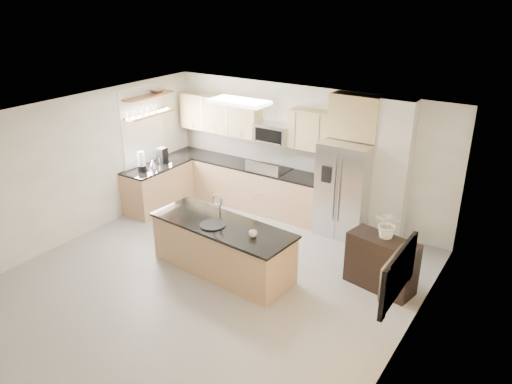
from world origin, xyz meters
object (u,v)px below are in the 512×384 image
Objects in this scene: range at (269,190)px; platter at (212,225)px; cup at (253,234)px; television at (389,271)px; island at (223,247)px; credenza at (381,263)px; coffee_maker at (162,156)px; microwave at (273,134)px; kettle at (153,163)px; blender at (142,163)px; flower_vase at (389,218)px; bowl at (157,90)px; refrigerator at (345,189)px.

range is 2.80× the size of platter.
cup is 2.42m from television.
cup is (0.65, -0.09, 0.47)m from island.
credenza is 3.33× the size of coffee_maker.
microwave reaches higher than kettle.
microwave is 0.72× the size of credenza.
blender reaches higher than cup.
range is 2.61m from blender.
credenza is 0.76m from flower_vase.
flower_vase reaches higher than cup.
blender is at bearing 165.75° from island.
range is at bearing 154.67° from flower_vase.
range is at bearing 108.38° from island.
cup is 3.69m from coffee_maker.
platter is at bearing -79.52° from microwave.
flower_vase is (2.93, -1.51, -0.45)m from microwave.
cup is at bearing -147.49° from flower_vase.
island reaches higher than kettle.
kettle is 0.70× the size of coffee_maker.
kettle is at bearing 152.74° from platter.
coffee_maker reaches higher than credenza.
island reaches higher than cup.
bowl is 6.33m from television.
microwave reaches higher than blender.
television reaches higher than island.
range is 5.17× the size of kettle.
range reaches higher than credenza.
bowl is at bearing 67.19° from television.
credenza is at bearing 19.95° from television.
bowl reaches higher than cup.
coffee_maker is (-3.32, 1.60, 0.18)m from cup.
blender is 0.38× the size of television.
flower_vase is at bearing 0.89° from blender.
range is at bearing 17.24° from bowl.
bowl is at bearing 102.89° from blender.
bowl is at bearing 132.57° from coffee_maker.
coffee_maker is at bearing -157.51° from range.
flower_vase reaches higher than kettle.
island is 3.13m from coffee_maker.
television is at bearing -58.81° from credenza.
flower_vase is at bearing -46.56° from refrigerator.
refrigerator is at bearing 31.04° from television.
bowl is 0.59× the size of flower_vase.
coffee_maker is at bearing 68.10° from television.
blender reaches higher than platter.
bowl reaches higher than microwave.
coffee_maker is at bearing -175.41° from credenza.
cup is at bearing -63.63° from range.
microwave is at bearing 152.72° from flower_vase.
blender is (-2.65, 0.92, 0.67)m from island.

